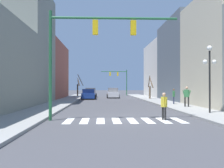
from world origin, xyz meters
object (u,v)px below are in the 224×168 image
at_px(street_tree_left_near, 78,87).
at_px(pedestrian_near_right_corner, 174,95).
at_px(traffic_signal_far, 119,77).
at_px(pedestrian_waiting_at_curb, 164,104).
at_px(traffic_signal_near, 88,40).
at_px(street_tree_right_far, 150,88).
at_px(street_lamp_right_corner, 210,65).
at_px(car_parked_right_mid, 91,93).
at_px(pedestrian_crossing_street, 187,95).
at_px(car_parked_right_near, 113,93).
at_px(car_parked_right_far, 89,94).

bearing_deg(street_tree_left_near, pedestrian_near_right_corner, -63.55).
height_order(traffic_signal_far, pedestrian_waiting_at_curb, traffic_signal_far).
xyz_separation_m(traffic_signal_near, street_tree_right_far, (8.00, 23.52, -2.85)).
bearing_deg(street_tree_left_near, street_lamp_right_corner, -70.29).
relative_size(traffic_signal_near, car_parked_right_mid, 1.71).
height_order(street_tree_left_near, street_tree_right_far, street_tree_left_near).
relative_size(car_parked_right_mid, pedestrian_near_right_corner, 2.78).
bearing_deg(street_tree_right_far, traffic_signal_far, 100.32).
height_order(car_parked_right_mid, street_tree_left_near, street_tree_left_near).
relative_size(traffic_signal_near, pedestrian_crossing_street, 4.15).
bearing_deg(street_tree_left_near, car_parked_right_mid, -46.32).
height_order(car_parked_right_mid, pedestrian_near_right_corner, pedestrian_near_right_corner).
height_order(street_lamp_right_corner, car_parked_right_near, street_lamp_right_corner).
height_order(traffic_signal_far, pedestrian_crossing_street, traffic_signal_far).
bearing_deg(street_tree_right_far, car_parked_right_mid, 134.17).
bearing_deg(traffic_signal_far, pedestrian_crossing_street, -83.75).
distance_m(car_parked_right_far, street_tree_right_far, 9.42).
bearing_deg(car_parked_right_mid, car_parked_right_far, -179.88).
height_order(car_parked_right_near, street_tree_right_far, street_tree_right_far).
distance_m(pedestrian_crossing_street, street_tree_right_far, 15.61).
bearing_deg(street_tree_right_far, street_tree_left_near, 134.07).
bearing_deg(pedestrian_crossing_street, car_parked_right_far, 154.86).
distance_m(car_parked_right_near, street_tree_left_near, 9.00).
distance_m(traffic_signal_far, street_tree_left_near, 10.68).
bearing_deg(traffic_signal_far, pedestrian_waiting_at_curb, -90.36).
bearing_deg(car_parked_right_near, street_tree_right_far, -138.05).
height_order(traffic_signal_far, street_lamp_right_corner, traffic_signal_far).
height_order(traffic_signal_near, car_parked_right_mid, traffic_signal_near).
height_order(traffic_signal_near, traffic_signal_far, traffic_signal_near).
bearing_deg(pedestrian_crossing_street, pedestrian_waiting_at_curb, -80.42).
distance_m(street_lamp_right_corner, street_tree_left_near, 35.25).
xyz_separation_m(car_parked_right_near, pedestrian_waiting_at_curb, (1.68, -29.49, 0.14)).
bearing_deg(car_parked_right_mid, traffic_signal_far, -33.43).
xyz_separation_m(street_tree_left_near, street_tree_right_far, (11.71, -12.10, -0.09)).
xyz_separation_m(pedestrian_crossing_street, pedestrian_waiting_at_curb, (-3.98, -8.02, -0.27)).
height_order(traffic_signal_near, street_tree_left_near, traffic_signal_near).
relative_size(car_parked_right_far, pedestrian_waiting_at_curb, 2.90).
bearing_deg(traffic_signal_near, pedestrian_near_right_corner, 54.67).
relative_size(car_parked_right_far, pedestrian_crossing_street, 2.57).
height_order(street_lamp_right_corner, car_parked_right_mid, street_lamp_right_corner).
bearing_deg(street_tree_left_near, street_tree_right_far, -45.93).
bearing_deg(car_parked_right_mid, car_parked_right_near, -132.53).
relative_size(street_tree_left_near, street_tree_right_far, 1.22).
bearing_deg(street_tree_left_near, car_parked_right_far, -76.32).
height_order(car_parked_right_far, street_tree_left_near, street_tree_left_near).
bearing_deg(street_tree_right_far, street_lamp_right_corner, -89.54).
distance_m(car_parked_right_mid, car_parked_right_near, 5.33).
xyz_separation_m(traffic_signal_far, pedestrian_crossing_street, (3.72, -33.97, -2.83)).
bearing_deg(car_parked_right_near, pedestrian_waiting_at_curb, -176.74).
bearing_deg(pedestrian_waiting_at_curb, car_parked_right_far, 175.44).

